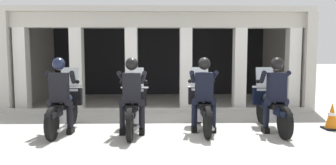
{
  "coord_description": "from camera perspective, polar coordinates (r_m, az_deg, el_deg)",
  "views": [
    {
      "loc": [
        -0.16,
        -6.93,
        1.66
      ],
      "look_at": [
        0.0,
        0.1,
        1.02
      ],
      "focal_mm": 34.12,
      "sensor_mm": 36.0,
      "label": 1
    }
  ],
  "objects": [
    {
      "name": "police_officer_far_left",
      "position": [
        6.95,
        -18.77,
        -1.08
      ],
      "size": [
        0.63,
        0.61,
        1.58
      ],
      "rotation": [
        0.0,
        0.0,
        0.01
      ],
      "color": "black",
      "rests_on": "ground"
    },
    {
      "name": "motorcycle_far_left",
      "position": [
        7.28,
        -17.99,
        -4.26
      ],
      "size": [
        0.62,
        2.04,
        1.35
      ],
      "rotation": [
        0.0,
        0.0,
        0.01
      ],
      "color": "black",
      "rests_on": "ground"
    },
    {
      "name": "motorcycle_center_left",
      "position": [
        6.9,
        -6.19,
        -4.54
      ],
      "size": [
        0.62,
        2.04,
        1.35
      ],
      "rotation": [
        0.0,
        0.0,
        -0.0
      ],
      "color": "black",
      "rests_on": "ground"
    },
    {
      "name": "kerb_strip",
      "position": [
        9.05,
        -1.67,
        -5.02
      ],
      "size": [
        8.58,
        0.24,
        0.12
      ],
      "primitive_type": "cube",
      "color": "#B7B5AD",
      "rests_on": "ground"
    },
    {
      "name": "traffic_cone_flank",
      "position": [
        7.91,
        27.24,
        -5.4
      ],
      "size": [
        0.34,
        0.34,
        0.59
      ],
      "color": "black",
      "rests_on": "ground"
    },
    {
      "name": "police_officer_far_right",
      "position": [
        7.03,
        18.72,
        -1.0
      ],
      "size": [
        0.63,
        0.61,
        1.58
      ],
      "rotation": [
        0.0,
        0.0,
        0.13
      ],
      "color": "black",
      "rests_on": "ground"
    },
    {
      "name": "police_officer_center_left",
      "position": [
        6.56,
        -6.45,
        -1.19
      ],
      "size": [
        0.63,
        0.61,
        1.58
      ],
      "rotation": [
        0.0,
        0.0,
        -0.0
      ],
      "color": "black",
      "rests_on": "ground"
    },
    {
      "name": "police_officer_center_right",
      "position": [
        6.76,
        6.43,
        -1.0
      ],
      "size": [
        0.63,
        0.61,
        1.58
      ],
      "rotation": [
        0.0,
        0.0,
        0.07
      ],
      "color": "black",
      "rests_on": "ground"
    },
    {
      "name": "ground_plane",
      "position": [
        10.07,
        -0.38,
        -4.31
      ],
      "size": [
        80.0,
        80.0,
        0.0
      ],
      "primitive_type": "plane",
      "color": "#A8A59E"
    },
    {
      "name": "station_building",
      "position": [
        11.46,
        -1.62,
        6.3
      ],
      "size": [
        9.08,
        4.28,
        3.01
      ],
      "color": "black",
      "rests_on": "ground"
    },
    {
      "name": "motorcycle_center_right",
      "position": [
        7.1,
        6.1,
        -4.26
      ],
      "size": [
        0.62,
        2.04,
        1.35
      ],
      "rotation": [
        0.0,
        0.0,
        0.07
      ],
      "color": "black",
      "rests_on": "ground"
    },
    {
      "name": "motorcycle_far_right",
      "position": [
        7.36,
        17.87,
        -4.16
      ],
      "size": [
        0.62,
        2.04,
        1.35
      ],
      "rotation": [
        0.0,
        0.0,
        0.13
      ],
      "color": "black",
      "rests_on": "ground"
    }
  ]
}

